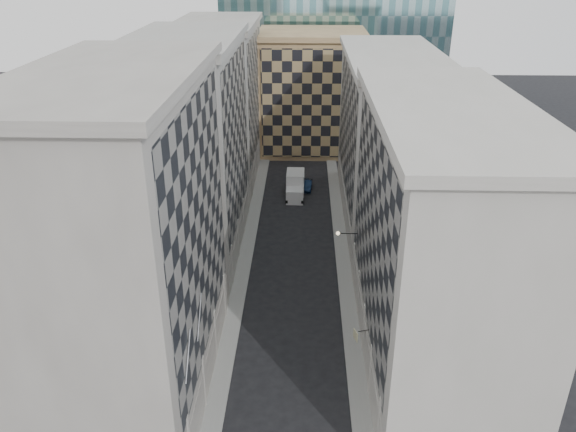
# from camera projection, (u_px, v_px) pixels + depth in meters

# --- Properties ---
(sidewalk_west) EXTENTS (1.50, 100.00, 0.15)m
(sidewalk_west) POSITION_uv_depth(u_px,v_px,m) (245.00, 257.00, 60.58)
(sidewalk_west) COLOR gray
(sidewalk_west) RESTS_ON ground
(sidewalk_east) EXTENTS (1.50, 100.00, 0.15)m
(sidewalk_east) POSITION_uv_depth(u_px,v_px,m) (343.00, 259.00, 60.30)
(sidewalk_east) COLOR gray
(sidewalk_east) RESTS_ON ground
(bldg_left_a) EXTENTS (10.80, 22.80, 23.70)m
(bldg_left_a) POSITION_uv_depth(u_px,v_px,m) (131.00, 244.00, 38.54)
(bldg_left_a) COLOR gray
(bldg_left_a) RESTS_ON ground
(bldg_left_b) EXTENTS (10.80, 22.80, 22.70)m
(bldg_left_b) POSITION_uv_depth(u_px,v_px,m) (191.00, 148.00, 58.62)
(bldg_left_b) COLOR #9C9891
(bldg_left_b) RESTS_ON ground
(bldg_left_c) EXTENTS (10.80, 22.80, 21.70)m
(bldg_left_c) POSITION_uv_depth(u_px,v_px,m) (221.00, 102.00, 78.70)
(bldg_left_c) COLOR gray
(bldg_left_c) RESTS_ON ground
(bldg_right_a) EXTENTS (10.80, 26.80, 20.70)m
(bldg_right_a) POSITION_uv_depth(u_px,v_px,m) (435.00, 240.00, 42.21)
(bldg_right_a) COLOR #B2AEA3
(bldg_right_a) RESTS_ON ground
(bldg_right_b) EXTENTS (10.80, 28.80, 19.70)m
(bldg_right_b) POSITION_uv_depth(u_px,v_px,m) (388.00, 138.00, 66.79)
(bldg_right_b) COLOR #B2AEA3
(bldg_right_b) RESTS_ON ground
(tan_block) EXTENTS (16.80, 14.80, 18.80)m
(tan_block) POSITION_uv_depth(u_px,v_px,m) (311.00, 91.00, 90.59)
(tan_block) COLOR #9E7A53
(tan_block) RESTS_ON ground
(flagpoles_left) EXTENTS (0.10, 6.33, 2.33)m
(flagpoles_left) POSITION_uv_depth(u_px,v_px,m) (194.00, 335.00, 35.53)
(flagpoles_left) COLOR gray
(flagpoles_left) RESTS_ON ground
(bracket_lamp) EXTENTS (1.98, 0.36, 0.36)m
(bracket_lamp) POSITION_uv_depth(u_px,v_px,m) (340.00, 233.00, 52.28)
(bracket_lamp) COLOR black
(bracket_lamp) RESTS_ON ground
(box_truck) EXTENTS (2.41, 5.80, 3.17)m
(box_truck) POSITION_uv_depth(u_px,v_px,m) (295.00, 186.00, 75.31)
(box_truck) COLOR silver
(box_truck) RESTS_ON ground
(dark_car) EXTENTS (1.58, 3.88, 1.25)m
(dark_car) POSITION_uv_depth(u_px,v_px,m) (307.00, 185.00, 77.71)
(dark_car) COLOR #0F1F39
(dark_car) RESTS_ON ground
(shop_sign) EXTENTS (1.18, 0.76, 0.86)m
(shop_sign) POSITION_uv_depth(u_px,v_px,m) (356.00, 335.00, 42.29)
(shop_sign) COLOR black
(shop_sign) RESTS_ON ground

